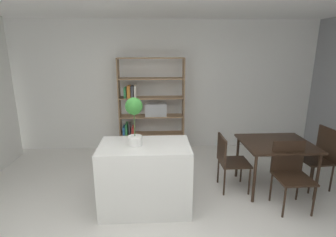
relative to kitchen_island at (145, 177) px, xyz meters
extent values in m
plane|color=silver|center=(0.17, -0.57, -0.47)|extent=(9.62, 9.62, 0.00)
cube|color=white|center=(0.17, 2.34, 0.91)|extent=(6.99, 0.06, 2.74)
cube|color=white|center=(0.00, 0.00, 0.00)|extent=(1.21, 0.73, 0.93)
cylinder|color=white|center=(-0.12, -0.01, 0.53)|extent=(0.19, 0.19, 0.12)
cylinder|color=#476633|center=(-0.12, -0.01, 0.75)|extent=(0.01, 0.01, 0.32)
sphere|color=#368434|center=(-0.12, -0.01, 0.99)|extent=(0.22, 0.22, 0.22)
cube|color=#997551|center=(-0.57, 2.01, 0.53)|extent=(0.02, 0.32, 1.99)
cube|color=#997551|center=(0.74, 2.01, 0.53)|extent=(0.02, 0.32, 1.99)
cube|color=#997551|center=(0.08, 2.01, 1.51)|extent=(1.33, 0.32, 0.02)
cube|color=#997551|center=(0.08, 2.01, -0.45)|extent=(1.33, 0.32, 0.02)
cube|color=#997551|center=(0.08, 2.01, -0.05)|extent=(1.29, 0.32, 0.02)
cube|color=#997551|center=(0.08, 2.01, 0.34)|extent=(1.29, 0.32, 0.02)
cube|color=#997551|center=(0.08, 2.01, 0.72)|extent=(1.29, 0.32, 0.02)
cube|color=#997551|center=(0.08, 2.01, 1.11)|extent=(1.29, 0.32, 0.02)
cube|color=#2D6BAD|center=(-0.38, 2.01, -0.36)|extent=(0.03, 0.26, 0.17)
cube|color=red|center=(-0.34, 2.01, -0.33)|extent=(0.03, 0.26, 0.23)
cube|color=#2D6BAD|center=(-0.50, 2.01, 0.04)|extent=(0.05, 0.26, 0.17)
cube|color=#338E4C|center=(-0.45, 2.01, 0.07)|extent=(0.04, 0.26, 0.23)
cube|color=#38383D|center=(-0.38, 2.01, 0.07)|extent=(0.03, 0.26, 0.23)
cube|color=red|center=(-0.32, 2.01, 0.04)|extent=(0.04, 0.26, 0.16)
cube|color=#338E4C|center=(-0.45, 2.01, 0.84)|extent=(0.04, 0.26, 0.20)
cube|color=orange|center=(-0.37, 2.01, 0.85)|extent=(0.06, 0.26, 0.24)
cube|color=#38383D|center=(-0.30, 2.01, 0.85)|extent=(0.05, 0.26, 0.24)
cube|color=silver|center=(-0.24, 2.01, 0.86)|extent=(0.04, 0.26, 0.24)
cube|color=#B7BABC|center=(0.17, 2.01, 0.48)|extent=(0.44, 0.28, 0.26)
cube|color=black|center=(2.01, 0.43, 0.28)|extent=(1.05, 0.91, 0.03)
cylinder|color=black|center=(1.55, 0.03, -0.10)|extent=(0.04, 0.04, 0.73)
cylinder|color=black|center=(2.47, 0.03, -0.10)|extent=(0.04, 0.04, 0.73)
cylinder|color=black|center=(1.55, 0.82, -0.10)|extent=(0.04, 0.04, 0.73)
cylinder|color=black|center=(2.47, 0.82, -0.10)|extent=(0.04, 0.04, 0.73)
cube|color=black|center=(2.01, -0.15, -0.01)|extent=(0.46, 0.45, 0.03)
cube|color=black|center=(2.01, 0.06, 0.23)|extent=(0.46, 0.03, 0.46)
cylinder|color=black|center=(1.81, -0.34, -0.24)|extent=(0.03, 0.03, 0.44)
cylinder|color=black|center=(2.21, -0.34, -0.24)|extent=(0.03, 0.03, 0.44)
cylinder|color=black|center=(1.81, 0.05, -0.24)|extent=(0.03, 0.03, 0.44)
cylinder|color=black|center=(2.21, 0.05, -0.24)|extent=(0.03, 0.03, 0.44)
cube|color=black|center=(1.37, 0.43, -0.02)|extent=(0.45, 0.45, 0.03)
cube|color=black|center=(1.16, 0.43, 0.20)|extent=(0.03, 0.45, 0.41)
cylinder|color=black|center=(1.56, 0.23, -0.25)|extent=(0.03, 0.03, 0.44)
cylinder|color=black|center=(1.56, 0.62, -0.25)|extent=(0.03, 0.03, 0.44)
cylinder|color=black|center=(1.17, 0.23, -0.25)|extent=(0.03, 0.03, 0.44)
cylinder|color=black|center=(1.18, 0.62, -0.25)|extent=(0.03, 0.03, 0.44)
cube|color=black|center=(2.65, 0.43, -0.01)|extent=(0.47, 0.49, 0.03)
cube|color=black|center=(2.85, 0.45, 0.25)|extent=(0.07, 0.45, 0.50)
cylinder|color=black|center=(2.45, 0.61, -0.24)|extent=(0.03, 0.03, 0.44)
cylinder|color=black|center=(2.49, 0.21, -0.24)|extent=(0.03, 0.03, 0.44)
cylinder|color=black|center=(2.82, 0.64, -0.24)|extent=(0.03, 0.03, 0.44)
cylinder|color=black|center=(2.86, 0.25, -0.24)|extent=(0.03, 0.03, 0.44)
camera|label=1|loc=(0.14, -3.25, 1.69)|focal=27.85mm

